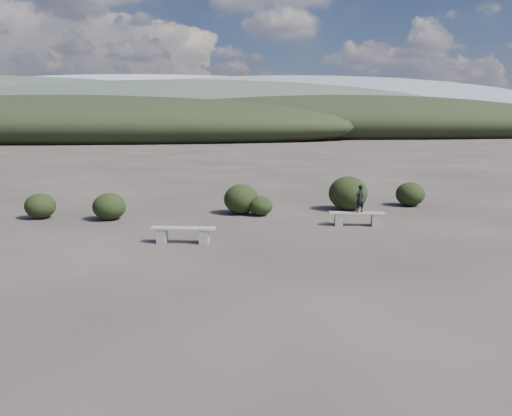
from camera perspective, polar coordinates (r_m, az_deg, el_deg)
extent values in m
plane|color=#2D2723|center=(11.36, 5.74, -8.38)|extent=(1200.00, 1200.00, 0.00)
cube|color=gray|center=(15.08, -10.67, -3.13)|extent=(0.33, 0.41, 0.42)
cube|color=gray|center=(14.81, -5.93, -3.25)|extent=(0.33, 0.41, 0.42)
cube|color=gray|center=(14.88, -8.35, -2.30)|extent=(1.93, 0.75, 0.05)
cube|color=gray|center=(17.52, 9.41, -1.31)|extent=(0.33, 0.41, 0.42)
cube|color=gray|center=(17.68, 13.47, -1.34)|extent=(0.33, 0.41, 0.42)
cube|color=gray|center=(17.55, 11.48, -0.57)|extent=(1.93, 0.74, 0.05)
imported|color=black|center=(17.48, 11.78, 1.07)|extent=(0.42, 0.36, 0.96)
ellipsoid|color=black|center=(19.04, -16.42, 0.16)|extent=(1.20, 1.20, 0.98)
ellipsoid|color=black|center=(19.46, -1.70, 1.03)|extent=(1.36, 1.36, 1.16)
ellipsoid|color=black|center=(19.12, 0.51, 0.25)|extent=(0.94, 0.94, 0.75)
ellipsoid|color=black|center=(20.63, 10.48, 1.67)|extent=(1.58, 1.58, 1.38)
ellipsoid|color=black|center=(22.33, 17.21, 1.53)|extent=(1.22, 1.22, 1.02)
ellipsoid|color=black|center=(20.17, -23.43, 0.21)|extent=(1.11, 1.11, 0.94)
ellipsoid|color=black|center=(103.05, -19.73, 8.69)|extent=(110.00, 40.00, 12.00)
ellipsoid|color=black|center=(126.20, 10.55, 9.38)|extent=(120.00, 44.00, 14.00)
ellipsoid|color=#323C31|center=(170.56, -6.12, 10.29)|extent=(190.00, 64.00, 24.00)
ellipsoid|color=slate|center=(318.92, 6.41, 10.80)|extent=(340.00, 110.00, 44.00)
ellipsoid|color=gray|center=(411.56, -10.87, 10.80)|extent=(460.00, 140.00, 56.00)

